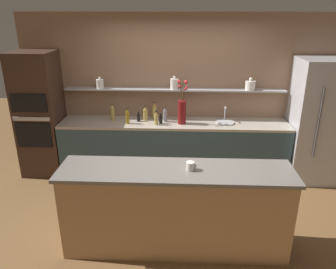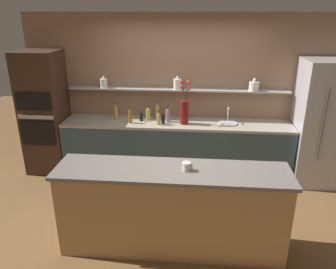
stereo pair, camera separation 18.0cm
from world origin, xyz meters
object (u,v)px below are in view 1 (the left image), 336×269
Objects in this scene: bottle_sauce_2 at (139,117)px; bottle_oil_7 at (127,117)px; sink_fixture at (225,121)px; bottle_spirit_1 at (154,112)px; refrigerator at (318,122)px; bottle_spirit_0 at (113,113)px; bottle_spirit_3 at (165,115)px; oven_tower at (40,115)px; bottle_sauce_4 at (161,119)px; bottle_spirit_5 at (145,114)px; coffee_mug at (190,166)px; flower_vase at (182,110)px; bottle_spirit_6 at (156,119)px.

bottle_oil_7 is (-0.16, -0.12, 0.04)m from bottle_sauce_2.
bottle_spirit_1 is at bearing 172.47° from sink_fixture.
refrigerator is 1.44m from sink_fixture.
bottle_spirit_3 is (0.86, -0.02, -0.01)m from bottle_spirit_0.
oven_tower is (-4.46, 0.04, 0.04)m from refrigerator.
bottle_spirit_1 is 1.78× the size of bottle_sauce_2.
bottle_spirit_1 is (1.87, 0.16, 0.03)m from oven_tower.
bottle_spirit_0 reaches higher than sink_fixture.
sink_fixture is 1.17× the size of bottle_spirit_3.
bottle_spirit_0 is 1.12× the size of bottle_spirit_3.
bottle_sauce_4 is 0.31m from bottle_spirit_5.
coffee_mug is (-0.60, -1.87, 0.12)m from sink_fixture.
bottle_spirit_3 is at bearing -1.46° from bottle_spirit_0.
bottle_oil_7 is (0.27, -0.14, -0.01)m from bottle_spirit_0.
refrigerator is at bearing -1.51° from bottle_spirit_3.
coffee_mug is (0.10, -1.80, -0.08)m from flower_vase.
bottle_spirit_5 is 0.93× the size of bottle_oil_7.
bottle_sauce_4 is (0.12, -0.23, -0.05)m from bottle_spirit_1.
sink_fixture is at bearing -0.73° from bottle_sauce_2.
oven_tower is at bearing -179.24° from bottle_spirit_3.
bottle_sauce_2 is at bearing -147.61° from bottle_spirit_5.
bottle_sauce_2 is 0.21m from bottle_oil_7.
oven_tower is at bearing 176.09° from bottle_spirit_6.
bottle_spirit_0 reaches higher than bottle_oil_7.
oven_tower is at bearing 176.38° from bottle_oil_7.
oven_tower reaches higher than bottle_oil_7.
bottle_spirit_3 is at bearing -12.06° from bottle_spirit_5.
bottle_sauce_4 reaches higher than bottle_sauce_2.
bottle_spirit_1 reaches higher than bottle_spirit_6.
bottle_sauce_2 is 0.44m from bottle_spirit_3.
sink_fixture is 1.75× the size of bottle_sauce_4.
bottle_spirit_5 is at bearing 167.94° from bottle_spirit_3.
coffee_mug is (0.44, -1.79, 0.08)m from bottle_sauce_4.
bottle_spirit_1 is 0.23m from bottle_spirit_3.
bottle_spirit_0 is at bearing 152.06° from bottle_oil_7.
flower_vase is 1.81m from coffee_mug.
flower_vase is 2.84× the size of bottle_spirit_3.
coffee_mug is at bearing -74.55° from bottle_spirit_1.
bottle_sauce_4 is at bearing -8.24° from bottle_spirit_0.
oven_tower is 1.19m from bottle_spirit_0.
coffee_mug is at bearing -57.05° from bottle_spirit_0.
bottle_spirit_0 is at bearing 178.85° from sink_fixture.
bottle_spirit_6 is at bearing -177.86° from refrigerator.
bottle_spirit_5 is 0.30m from bottle_spirit_6.
bottle_oil_7 is (-0.87, -0.04, -0.12)m from flower_vase.
flower_vase is at bearing -16.27° from bottle_spirit_3.
oven_tower reaches higher than refrigerator.
flower_vase is 2.97× the size of bottle_spirit_5.
flower_vase is 2.43× the size of sink_fixture.
sink_fixture is at bearing 4.32° from bottle_sauce_4.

